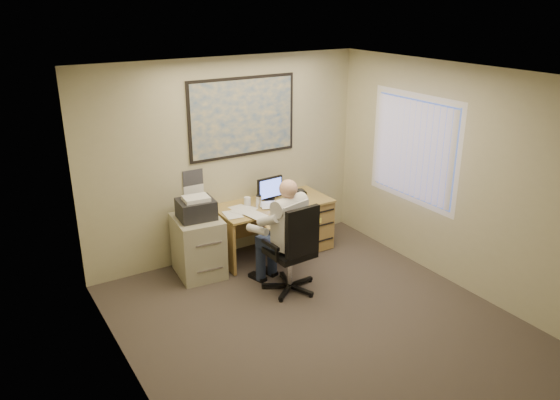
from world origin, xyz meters
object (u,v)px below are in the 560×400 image
desk (293,219)px  filing_cabinet (198,241)px  office_chair (292,266)px  person (289,236)px

desk → filing_cabinet: size_ratio=1.49×
desk → office_chair: 1.27m
desk → filing_cabinet: 1.48m
filing_cabinet → person: person is taller
filing_cabinet → office_chair: size_ratio=0.93×
desk → person: (-0.69, -0.97, 0.27)m
filing_cabinet → person: bearing=-44.4°
desk → office_chair: office_chair is taller
filing_cabinet → office_chair: bearing=-47.0°
office_chair → filing_cabinet: bearing=124.4°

